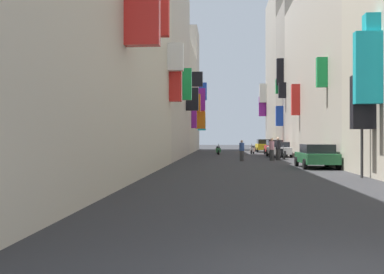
{
  "coord_description": "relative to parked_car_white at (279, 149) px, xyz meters",
  "views": [
    {
      "loc": [
        -1.52,
        -5.0,
        1.78
      ],
      "look_at": [
        -3.4,
        21.6,
        1.82
      ],
      "focal_mm": 40.04,
      "sensor_mm": 36.0,
      "label": 1
    }
  ],
  "objects": [
    {
      "name": "ground_plane",
      "position": [
        -3.68,
        -4.78,
        -0.74
      ],
      "size": [
        140.0,
        140.0,
        0.0
      ],
      "primitive_type": "plane",
      "color": "#2D2D30"
    },
    {
      "name": "building_left_mid_a",
      "position": [
        -11.68,
        -2.37,
        7.42
      ],
      "size": [
        7.2,
        16.44,
        16.32
      ],
      "color": "#B2A899",
      "rests_on": "ground"
    },
    {
      "name": "building_left_mid_b",
      "position": [
        -11.66,
        12.42,
        5.49
      ],
      "size": [
        7.36,
        13.13,
        12.46
      ],
      "color": "#BCB29E",
      "rests_on": "ground"
    },
    {
      "name": "building_left_mid_c",
      "position": [
        -11.66,
        22.11,
        7.94
      ],
      "size": [
        7.17,
        6.24,
        17.39
      ],
      "color": "#B2A899",
      "rests_on": "ground"
    },
    {
      "name": "building_right_mid_b",
      "position": [
        4.32,
        -5.25,
        6.46
      ],
      "size": [
        6.74,
        21.35,
        14.39
      ],
      "color": "#B2A899",
      "rests_on": "ground"
    },
    {
      "name": "building_right_mid_c",
      "position": [
        4.31,
        9.17,
        7.45
      ],
      "size": [
        6.77,
        7.51,
        16.39
      ],
      "color": "gray",
      "rests_on": "ground"
    },
    {
      "name": "building_right_far",
      "position": [
        4.31,
        19.08,
        9.84
      ],
      "size": [
        7.08,
        12.29,
        21.16
      ],
      "color": "#9E9384",
      "rests_on": "ground"
    },
    {
      "name": "parked_car_white",
      "position": [
        0.0,
        0.0,
        0.0
      ],
      "size": [
        2.0,
        4.17,
        1.38
      ],
      "color": "white",
      "rests_on": "ground"
    },
    {
      "name": "parked_car_yellow",
      "position": [
        -0.11,
        13.52,
        0.08
      ],
      "size": [
        1.87,
        4.41,
        1.57
      ],
      "color": "gold",
      "rests_on": "ground"
    },
    {
      "name": "parked_car_green",
      "position": [
        0.3,
        -14.34,
        0.0
      ],
      "size": [
        2.0,
        4.06,
        1.39
      ],
      "color": "#236638",
      "rests_on": "ground"
    },
    {
      "name": "parked_car_red",
      "position": [
        0.23,
        5.35,
        0.06
      ],
      "size": [
        1.84,
        4.42,
        1.54
      ],
      "color": "#B21E1E",
      "rests_on": "ground"
    },
    {
      "name": "scooter_black",
      "position": [
        -0.32,
        -4.12,
        -0.27
      ],
      "size": [
        0.6,
        1.76,
        1.13
      ],
      "color": "black",
      "rests_on": "ground"
    },
    {
      "name": "scooter_green",
      "position": [
        -5.62,
        5.24,
        -0.27
      ],
      "size": [
        0.55,
        1.79,
        1.13
      ],
      "color": "#287F3D",
      "rests_on": "ground"
    },
    {
      "name": "scooter_white",
      "position": [
        -1.9,
        7.2,
        -0.27
      ],
      "size": [
        0.69,
        1.86,
        1.13
      ],
      "color": "silver",
      "rests_on": "ground"
    },
    {
      "name": "pedestrian_crossing",
      "position": [
        -1.4,
        -6.63,
        0.14
      ],
      "size": [
        0.44,
        0.44,
        1.74
      ],
      "color": "#333333",
      "rests_on": "ground"
    },
    {
      "name": "pedestrian_near_left",
      "position": [
        -0.83,
        -5.84,
        0.17
      ],
      "size": [
        0.46,
        0.46,
        1.8
      ],
      "color": "#2C2C2C",
      "rests_on": "ground"
    },
    {
      "name": "pedestrian_near_right",
      "position": [
        -3.7,
        -6.82,
        0.05
      ],
      "size": [
        0.52,
        0.52,
        1.59
      ],
      "color": "#3B3B3B",
      "rests_on": "ground"
    },
    {
      "name": "traffic_light_near_corner",
      "position": [
        0.95,
        -20.45,
        2.06
      ],
      "size": [
        0.26,
        0.34,
        4.09
      ],
      "color": "#2D2D2D",
      "rests_on": "ground"
    }
  ]
}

